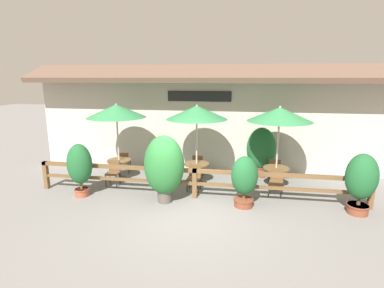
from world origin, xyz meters
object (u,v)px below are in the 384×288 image
Objects in this scene: chair_near_wallside at (124,161)px; patio_umbrella_far at (280,114)px; chair_middle_streetside at (194,176)px; chair_far_wallside at (274,169)px; potted_plant_corner_fern at (80,166)px; potted_plant_tall_tropical at (164,166)px; potted_plant_broad_leaf at (244,179)px; patio_umbrella_middle at (197,113)px; potted_plant_small_flowering at (261,150)px; patio_umbrella_near at (116,111)px; dining_table_near at (119,164)px; chair_middle_wallside at (198,164)px; dining_table_far at (276,172)px; potted_plant_entrance_palm at (361,180)px; dining_table_middle at (197,167)px; chair_far_streetside at (276,181)px; chair_near_streetside at (113,172)px.

chair_near_wallside is 6.13m from patio_umbrella_far.
chair_middle_streetside is 1.00× the size of chair_far_wallside.
potted_plant_tall_tropical is at bearing -0.38° from potted_plant_corner_fern.
potted_plant_broad_leaf is (-1.10, -2.37, 0.37)m from chair_far_wallside.
patio_umbrella_middle is 4.19m from potted_plant_corner_fern.
potted_plant_small_flowering reaches higher than chair_far_wallside.
chair_near_wallside is at bearing 95.74° from patio_umbrella_near.
dining_table_near is 1.03× the size of chair_middle_wallside.
potted_plant_broad_leaf reaches higher than dining_table_far.
chair_far_wallside is at bearing 6.19° from patio_umbrella_near.
chair_near_wallside is 8.17m from potted_plant_entrance_palm.
patio_umbrella_near is 1.00× the size of patio_umbrella_middle.
dining_table_near is 0.31× the size of patio_umbrella_middle.
patio_umbrella_near is 3.51m from dining_table_middle.
patio_umbrella_middle is at bearing 176.79° from chair_far_streetside.
patio_umbrella_near is at bearing 169.90° from chair_middle_streetside.
dining_table_near is 0.66m from chair_near_wallside.
potted_plant_small_flowering is (5.18, 1.80, 0.55)m from chair_near_streetside.
patio_umbrella_far is at bearing -0.58° from patio_umbrella_near.
chair_middle_streetside is at bearing 167.70° from potted_plant_entrance_palm.
chair_middle_wallside is at bearing 94.13° from patio_umbrella_middle.
dining_table_near is at bearing 179.42° from patio_umbrella_far.
patio_umbrella_far reaches higher than chair_middle_streetside.
potted_plant_corner_fern is (-0.54, -1.79, -1.55)m from patio_umbrella_near.
patio_umbrella_far is (2.73, 0.62, 2.06)m from chair_middle_streetside.
dining_table_near is 0.66m from chair_near_streetside.
potted_plant_entrance_palm is at bearing -11.33° from chair_near_streetside.
chair_near_streetside is 0.50× the size of potted_plant_corner_fern.
patio_umbrella_far reaches higher than potted_plant_tall_tropical.
dining_table_middle is at bearing 0.33° from dining_table_near.
patio_umbrella_far is 1.65× the size of potted_plant_corner_fern.
potted_plant_small_flowering reaches higher than chair_near_wallside.
potted_plant_corner_fern is at bearing -152.42° from patio_umbrella_middle.
chair_near_wallside is 1.00× the size of chair_middle_streetside.
chair_near_streetside is (0.05, -0.65, -2.06)m from patio_umbrella_near.
potted_plant_small_flowering reaches higher than dining_table_far.
chair_middle_streetside is (2.89, -0.03, 0.00)m from chair_near_streetside.
patio_umbrella_near is 5.67m from patio_umbrella_far.
potted_plant_tall_tropical is (-3.46, -1.75, 0.56)m from dining_table_far.
potted_plant_broad_leaf reaches higher than chair_middle_streetside.
patio_umbrella_middle is 3.38m from dining_table_far.
dining_table_near is 1.00× the size of dining_table_far.
potted_plant_corner_fern reaches higher than dining_table_middle.
chair_middle_wallside is (2.93, 0.06, 0.00)m from chair_near_wallside.
chair_far_streetside is 1.00× the size of chair_far_wallside.
patio_umbrella_near is 1.00× the size of patio_umbrella_far.
patio_umbrella_middle is 3.19× the size of dining_table_far.
potted_plant_entrance_palm is 1.14× the size of potted_plant_broad_leaf.
patio_umbrella_middle is 5.35m from potted_plant_entrance_palm.
potted_plant_entrance_palm is (4.87, -2.44, 0.50)m from chair_middle_wallside.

